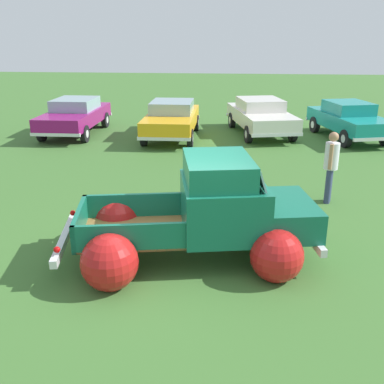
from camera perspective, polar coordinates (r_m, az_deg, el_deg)
The scene contains 8 objects.
ground_plane at distance 8.51m, azimuth -0.59°, elevation -8.22°, with size 80.00×80.00×0.00m, color #3D6B2D.
vintage_pickup_truck at distance 8.22m, azimuth 2.10°, elevation -3.43°, with size 4.88×3.38×1.96m.
show_car_0 at distance 19.27m, azimuth -14.71°, elevation 9.51°, with size 1.93×4.59×1.43m.
show_car_1 at distance 17.99m, azimuth -2.60°, elevation 9.44°, with size 1.97×4.56×1.43m.
show_car_2 at distance 18.82m, azimuth 8.76°, elevation 9.70°, with size 2.90×4.90×1.43m.
show_car_3 at distance 18.82m, azimuth 19.39°, elevation 8.80°, with size 2.79×4.54×1.43m.
spectator_0 at distance 11.32m, azimuth 17.33°, elevation 3.59°, with size 0.43×0.53×1.77m.
lane_cone_0 at distance 10.42m, azimuth 5.27°, elevation -1.03°, with size 0.36×0.36×0.63m.
Camera 1 is at (0.78, -7.48, 3.98)m, focal length 41.76 mm.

